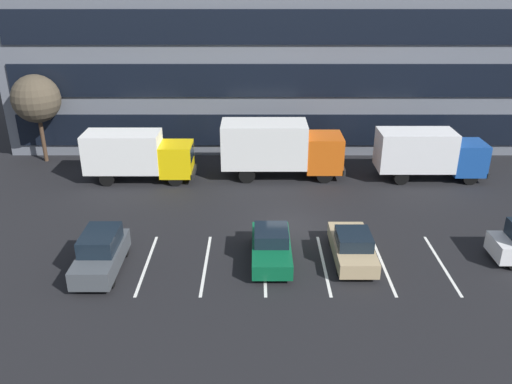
% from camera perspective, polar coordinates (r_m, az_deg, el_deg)
% --- Properties ---
extents(ground_plane, '(120.00, 120.00, 0.00)m').
position_cam_1_polar(ground_plane, '(28.34, 3.70, -3.79)').
color(ground_plane, black).
extents(lot_markings, '(14.14, 5.40, 0.01)m').
position_cam_1_polar(lot_markings, '(24.97, 4.23, -7.88)').
color(lot_markings, silver).
rests_on(lot_markings, ground_plane).
extents(box_truck_orange, '(8.03, 2.66, 3.72)m').
position_cam_1_polar(box_truck_orange, '(34.24, 2.61, 4.99)').
color(box_truck_orange, '#D85914').
rests_on(box_truck_orange, ground_plane).
extents(box_truck_yellow, '(7.00, 2.32, 3.25)m').
position_cam_1_polar(box_truck_yellow, '(34.52, -12.88, 4.09)').
color(box_truck_yellow, yellow).
rests_on(box_truck_yellow, ground_plane).
extents(box_truck_blue, '(7.07, 2.34, 3.28)m').
position_cam_1_polar(box_truck_blue, '(35.69, 18.41, 4.13)').
color(box_truck_blue, '#194799').
rests_on(box_truck_blue, ground_plane).
extents(sedan_tan, '(1.80, 4.29, 1.54)m').
position_cam_1_polar(sedan_tan, '(25.30, 10.54, -5.91)').
color(sedan_tan, tan).
rests_on(sedan_tan, ground_plane).
extents(sedan_forest, '(1.82, 4.36, 1.56)m').
position_cam_1_polar(sedan_forest, '(24.89, 1.71, -5.97)').
color(sedan_forest, '#0C5933').
rests_on(sedan_forest, ground_plane).
extents(suv_charcoal, '(1.77, 4.18, 1.89)m').
position_cam_1_polar(suv_charcoal, '(25.03, -16.62, -6.41)').
color(suv_charcoal, '#474C51').
rests_on(suv_charcoal, ground_plane).
extents(bare_tree, '(3.32, 3.32, 6.22)m').
position_cam_1_polar(bare_tree, '(39.47, -22.93, 9.37)').
color(bare_tree, '#473323').
rests_on(bare_tree, ground_plane).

